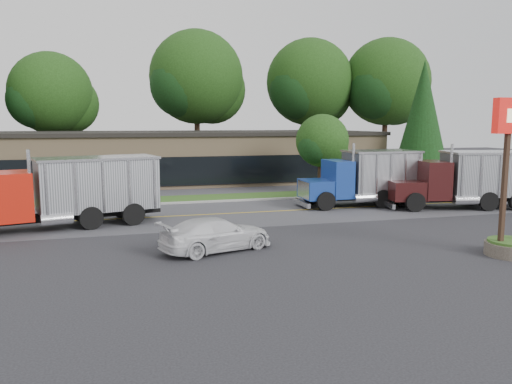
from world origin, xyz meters
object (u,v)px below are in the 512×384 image
dump_truck_red (69,190)px  dump_truck_maroon (469,178)px  rally_car (216,234)px  dump_truck_blue (366,176)px

dump_truck_red → dump_truck_maroon: bearing=164.4°
dump_truck_red → rally_car: (6.01, -6.33, -1.15)m
rally_car → dump_truck_blue: bearing=-71.1°
dump_truck_maroon → rally_car: (-16.35, -5.93, -1.14)m
dump_truck_red → rally_car: bearing=118.9°
dump_truck_maroon → rally_car: 17.43m
dump_truck_blue → dump_truck_maroon: size_ratio=0.82×
dump_truck_blue → dump_truck_maroon: (5.50, -2.39, 0.01)m
dump_truck_maroon → rally_car: size_ratio=1.94×
dump_truck_blue → rally_car: bearing=38.5°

